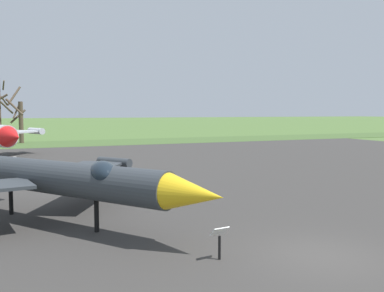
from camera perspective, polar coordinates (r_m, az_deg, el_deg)
ground_plane at (r=13.45m, az=17.24°, el=-14.23°), size 600.00×600.00×0.00m
asphalt_apron at (r=27.38m, az=-5.21°, el=-4.36°), size 82.57×53.65×0.05m
grass_verge_strip at (r=59.30m, az=-15.07°, el=0.35°), size 142.57×12.00×0.06m
info_placard_front_left at (r=32.72m, az=-23.10°, el=-2.06°), size 0.54×0.37×1.12m
jet_fighter_rear_center at (r=16.76m, az=-17.91°, el=-4.00°), size 10.94×12.10×4.19m
info_placard_rear_center at (r=12.44m, az=3.74°, el=-12.47°), size 0.55×0.33×1.01m
bare_tree_left_of_center at (r=61.56m, az=-24.57°, el=4.52°), size 2.75×3.09×8.72m
bare_tree_center at (r=61.97m, az=-22.30°, el=3.56°), size 2.61×3.66×7.81m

